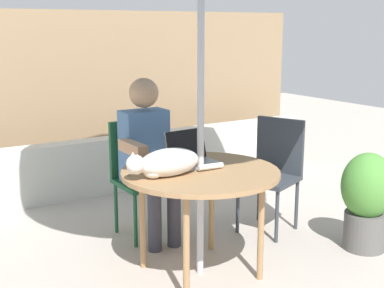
{
  "coord_description": "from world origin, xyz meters",
  "views": [
    {
      "loc": [
        -1.78,
        -2.72,
        1.59
      ],
      "look_at": [
        0.0,
        0.1,
        0.85
      ],
      "focal_mm": 49.86,
      "sensor_mm": 36.0,
      "label": 1
    }
  ],
  "objects": [
    {
      "name": "planter_wall_low",
      "position": [
        0.0,
        1.97,
        0.27
      ],
      "size": [
        5.22,
        0.2,
        0.54
      ],
      "primitive_type": "cube",
      "color": "beige",
      "rests_on": "ground"
    },
    {
      "name": "chair_occupied",
      "position": [
        0.0,
        0.86,
        0.52
      ],
      "size": [
        0.4,
        0.4,
        0.88
      ],
      "color": "#194C2D",
      "rests_on": "ground"
    },
    {
      "name": "person_seated",
      "position": [
        0.0,
        0.7,
        0.69
      ],
      "size": [
        0.48,
        0.48,
        1.22
      ],
      "color": "#4C72A5",
      "rests_on": "ground"
    },
    {
      "name": "patio_table",
      "position": [
        0.0,
        0.0,
        0.64
      ],
      "size": [
        1.01,
        1.01,
        0.7
      ],
      "color": "#9E754C",
      "rests_on": "ground"
    },
    {
      "name": "chair_empty",
      "position": [
        0.93,
        0.37,
        0.52
      ],
      "size": [
        0.52,
        0.52,
        0.88
      ],
      "color": "#33383F",
      "rests_on": "ground"
    },
    {
      "name": "cat",
      "position": [
        -0.26,
        -0.01,
        0.79
      ],
      "size": [
        0.65,
        0.19,
        0.17
      ],
      "color": "silver",
      "rests_on": "patio_table"
    },
    {
      "name": "laptop",
      "position": [
        0.04,
        0.18,
        0.77
      ],
      "size": [
        0.32,
        0.27,
        0.21
      ],
      "color": "gray",
      "rests_on": "patio_table"
    },
    {
      "name": "potted_plant_by_chair",
      "position": [
        1.23,
        -0.31,
        0.39
      ],
      "size": [
        0.38,
        0.38,
        0.72
      ],
      "color": "#595654",
      "rests_on": "ground"
    },
    {
      "name": "fence_back",
      "position": [
        0.0,
        2.57,
        0.88
      ],
      "size": [
        5.8,
        0.08,
        1.75
      ],
      "primitive_type": "cube",
      "color": "#937756",
      "rests_on": "ground"
    },
    {
      "name": "ground_plane",
      "position": [
        0.0,
        0.0,
        0.0
      ],
      "size": [
        14.0,
        14.0,
        0.0
      ],
      "primitive_type": "plane",
      "color": "#ADA399"
    }
  ]
}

